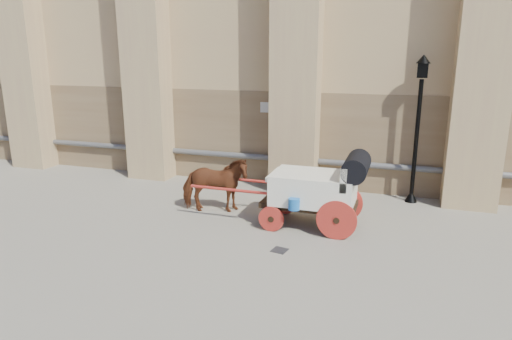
% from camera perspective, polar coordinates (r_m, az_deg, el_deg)
% --- Properties ---
extents(ground, '(90.00, 90.00, 0.00)m').
position_cam_1_polar(ground, '(10.87, 5.42, -8.30)').
color(ground, slate).
rests_on(ground, ground).
extents(horse, '(1.96, 1.28, 1.52)m').
position_cam_1_polar(horse, '(12.22, -5.19, -1.86)').
color(horse, maroon).
rests_on(horse, ground).
extents(carriage, '(4.36, 1.55, 1.91)m').
position_cam_1_polar(carriage, '(11.17, 7.97, -2.12)').
color(carriage, black).
rests_on(carriage, ground).
extents(street_lamp, '(0.39, 0.39, 4.13)m').
position_cam_1_polar(street_lamp, '(13.45, 19.54, 5.22)').
color(street_lamp, black).
rests_on(street_lamp, ground).
extents(drain_grate_near, '(0.37, 0.37, 0.01)m').
position_cam_1_polar(drain_grate_near, '(10.13, 2.96, -9.98)').
color(drain_grate_near, black).
rests_on(drain_grate_near, ground).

